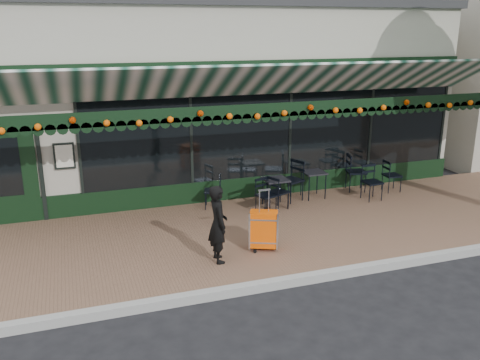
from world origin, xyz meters
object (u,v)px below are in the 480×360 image
object	(u,v)px
suitcase	(264,230)
chair_a_right	(356,172)
chair_b_right	(278,192)
woman	(218,224)
chair_a_front	(372,183)
cafe_table_a	(314,174)
chair_a_left	(291,181)
cafe_table_b	(276,182)
chair_a_extra	(392,176)
chair_b_left	(213,191)
chair_b_front	(266,196)

from	to	relation	value
suitcase	chair_a_right	bearing A→B (deg)	60.15
chair_a_right	chair_b_right	world-z (taller)	chair_a_right
woman	chair_a_front	xyz separation A→B (m)	(4.34, 2.00, -0.27)
cafe_table_a	chair_a_left	distance (m)	0.61
cafe_table_b	chair_a_front	xyz separation A→B (m)	(2.33, -0.28, -0.17)
chair_a_right	chair_a_extra	world-z (taller)	chair_a_right
suitcase	chair_b_left	bearing A→B (deg)	119.67
suitcase	cafe_table_b	xyz separation A→B (m)	(1.10, 2.09, 0.20)
cafe_table_a	cafe_table_b	size ratio (longest dim) A/B	0.97
chair_a_front	chair_b_front	xyz separation A→B (m)	(-2.68, -0.02, -0.03)
suitcase	chair_a_extra	bearing A→B (deg)	51.11
chair_a_right	chair_b_front	world-z (taller)	chair_a_right
chair_a_right	chair_b_left	size ratio (longest dim) A/B	1.21
suitcase	cafe_table_a	distance (m)	3.27
chair_b_left	cafe_table_b	bearing A→B (deg)	92.68
chair_b_right	chair_a_extra	bearing A→B (deg)	-108.09
chair_a_right	woman	bearing A→B (deg)	137.81
woman	chair_a_extra	xyz separation A→B (m)	(5.17, 2.40, -0.29)
woman	chair_a_extra	bearing A→B (deg)	-64.82
chair_a_front	chair_b_right	xyz separation A→B (m)	(-2.34, 0.10, -0.03)
cafe_table_b	chair_b_front	distance (m)	0.50
suitcase	chair_b_front	distance (m)	1.94
chair_a_front	cafe_table_a	bearing A→B (deg)	151.69
chair_a_right	chair_b_right	bearing A→B (deg)	121.10
chair_a_left	chair_a_right	distance (m)	1.86
chair_b_right	woman	bearing A→B (deg)	112.50
suitcase	chair_b_right	xyz separation A→B (m)	(1.09, 1.90, 0.01)
chair_b_left	chair_a_extra	bearing A→B (deg)	104.79
cafe_table_a	chair_b_front	distance (m)	1.59
suitcase	chair_a_right	size ratio (longest dim) A/B	1.22
chair_b_left	suitcase	bearing A→B (deg)	23.98
chair_b_left	chair_b_right	world-z (taller)	chair_b_right
chair_a_front	chair_b_front	bearing A→B (deg)	178.12
chair_a_extra	chair_b_left	bearing A→B (deg)	91.56
chair_a_right	suitcase	bearing A→B (deg)	142.19
chair_a_right	chair_b_left	world-z (taller)	chair_a_right
chair_b_left	chair_a_right	bearing A→B (deg)	109.35
woman	suitcase	xyz separation A→B (m)	(0.91, 0.19, -0.30)
suitcase	chair_b_left	distance (m)	2.48
woman	chair_b_left	size ratio (longest dim) A/B	1.76
chair_a_extra	cafe_table_b	bearing A→B (deg)	96.93
cafe_table_b	chair_a_right	distance (m)	2.40
cafe_table_b	chair_a_right	bearing A→B (deg)	11.16
chair_a_left	chair_a_front	world-z (taller)	chair_a_left
woman	cafe_table_a	bearing A→B (deg)	-49.99
suitcase	chair_a_extra	xyz separation A→B (m)	(4.26, 2.22, 0.02)
chair_b_left	chair_b_right	size ratio (longest dim) A/B	0.99
cafe_table_b	chair_a_right	size ratio (longest dim) A/B	0.70
chair_b_left	chair_b_right	distance (m)	1.46
chair_a_right	chair_a_front	size ratio (longest dim) A/B	1.12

